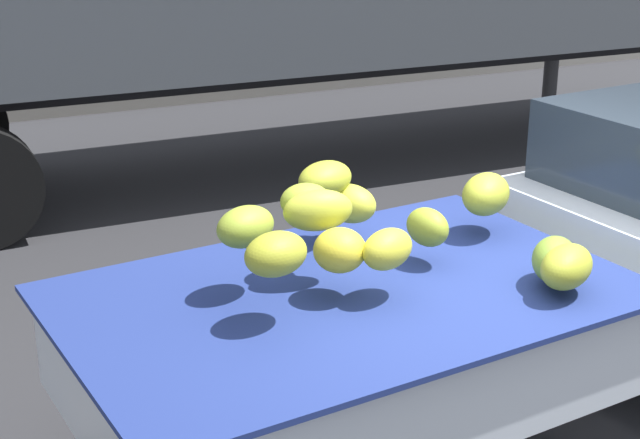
% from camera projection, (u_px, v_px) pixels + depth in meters
% --- Properties ---
extents(curb_strip, '(80.00, 0.80, 0.16)m').
position_uv_depth(curb_strip, '(99.00, 101.00, 13.16)').
color(curb_strip, gray).
rests_on(curb_strip, ground).
extents(pickup_truck, '(5.12, 2.20, 1.70)m').
position_uv_depth(pickup_truck, '(620.00, 251.00, 5.69)').
color(pickup_truck, silver).
rests_on(pickup_truck, ground).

